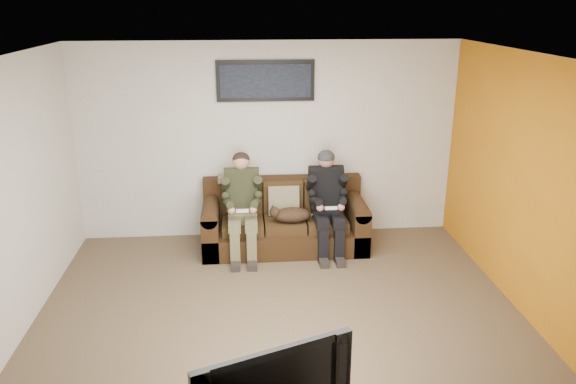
{
  "coord_description": "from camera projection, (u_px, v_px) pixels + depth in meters",
  "views": [
    {
      "loc": [
        -0.35,
        -4.97,
        3.08
      ],
      "look_at": [
        0.17,
        1.2,
        0.95
      ],
      "focal_mm": 35.0,
      "sensor_mm": 36.0,
      "label": 1
    }
  ],
  "objects": [
    {
      "name": "throw_blanket",
      "position": [
        234.0,
        178.0,
        7.36
      ],
      "size": [
        0.43,
        0.21,
        0.08
      ],
      "primitive_type": "cube",
      "color": "tan",
      "rests_on": "sofa"
    },
    {
      "name": "wall_right",
      "position": [
        535.0,
        191.0,
        5.49
      ],
      "size": [
        0.0,
        4.5,
        4.5
      ],
      "primitive_type": "plane",
      "rotation": [
        1.57,
        0.0,
        -1.57
      ],
      "color": "beige",
      "rests_on": "ground"
    },
    {
      "name": "cat",
      "position": [
        290.0,
        215.0,
        7.04
      ],
      "size": [
        0.66,
        0.26,
        0.24
      ],
      "color": "#3F2918",
      "rests_on": "sofa"
    },
    {
      "name": "wall_front",
      "position": [
        309.0,
        332.0,
        3.17
      ],
      "size": [
        5.0,
        0.0,
        5.0
      ],
      "primitive_type": "plane",
      "rotation": [
        -1.57,
        0.0,
        0.0
      ],
      "color": "beige",
      "rests_on": "ground"
    },
    {
      "name": "television",
      "position": [
        268.0,
        382.0,
        3.61
      ],
      "size": [
        1.06,
        0.52,
        0.62
      ],
      "primitive_type": "imported",
      "rotation": [
        0.0,
        0.0,
        0.37
      ],
      "color": "black",
      "rests_on": "tv_stand"
    },
    {
      "name": "wall_left",
      "position": [
        6.0,
        207.0,
        5.09
      ],
      "size": [
        0.0,
        4.5,
        4.5
      ],
      "primitive_type": "plane",
      "rotation": [
        1.57,
        0.0,
        1.57
      ],
      "color": "beige",
      "rests_on": "ground"
    },
    {
      "name": "accent_wall_right",
      "position": [
        534.0,
        191.0,
        5.49
      ],
      "size": [
        0.0,
        4.5,
        4.5
      ],
      "primitive_type": "plane",
      "rotation": [
        1.57,
        0.0,
        -1.57
      ],
      "color": "#BF7113",
      "rests_on": "ground"
    },
    {
      "name": "throw_pillow",
      "position": [
        284.0,
        200.0,
        7.28
      ],
      "size": [
        0.4,
        0.19,
        0.4
      ],
      "primitive_type": "cube",
      "rotation": [
        -0.21,
        0.0,
        0.0
      ],
      "color": "#837856",
      "rests_on": "sofa"
    },
    {
      "name": "wall_back",
      "position": [
        268.0,
        142.0,
        7.41
      ],
      "size": [
        5.0,
        0.0,
        5.0
      ],
      "primitive_type": "plane",
      "rotation": [
        1.57,
        0.0,
        0.0
      ],
      "color": "beige",
      "rests_on": "ground"
    },
    {
      "name": "person_right",
      "position": [
        327.0,
        197.0,
        7.09
      ],
      "size": [
        0.51,
        0.86,
        1.28
      ],
      "color": "black",
      "rests_on": "sofa"
    },
    {
      "name": "floor",
      "position": [
        281.0,
        319.0,
        5.71
      ],
      "size": [
        5.0,
        5.0,
        0.0
      ],
      "primitive_type": "plane",
      "color": "brown",
      "rests_on": "ground"
    },
    {
      "name": "person_left",
      "position": [
        242.0,
        200.0,
        7.0
      ],
      "size": [
        0.51,
        0.87,
        1.27
      ],
      "color": "#6B6343",
      "rests_on": "sofa"
    },
    {
      "name": "sofa",
      "position": [
        284.0,
        222.0,
        7.34
      ],
      "size": [
        2.09,
        0.9,
        0.85
      ],
      "color": "#321E0F",
      "rests_on": "ground"
    },
    {
      "name": "ceiling",
      "position": [
        280.0,
        58.0,
        4.86
      ],
      "size": [
        5.0,
        5.0,
        0.0
      ],
      "primitive_type": "plane",
      "rotation": [
        3.14,
        0.0,
        0.0
      ],
      "color": "silver",
      "rests_on": "ground"
    },
    {
      "name": "framed_poster",
      "position": [
        265.0,
        81.0,
        7.11
      ],
      "size": [
        1.25,
        0.05,
        0.52
      ],
      "color": "black",
      "rests_on": "wall_back"
    }
  ]
}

